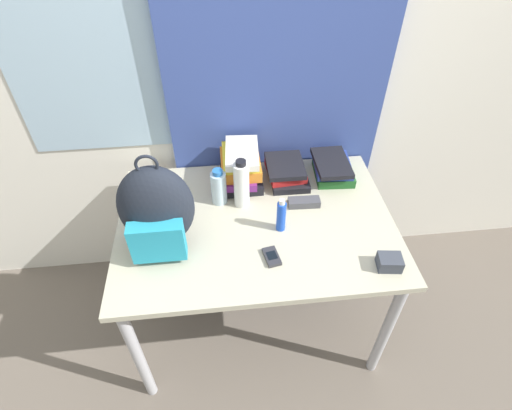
{
  "coord_description": "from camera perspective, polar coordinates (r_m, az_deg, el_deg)",
  "views": [
    {
      "loc": [
        -0.14,
        -0.84,
        2.08
      ],
      "look_at": [
        0.0,
        0.44,
        0.88
      ],
      "focal_mm": 28.0,
      "sensor_mm": 36.0,
      "label": 1
    }
  ],
  "objects": [
    {
      "name": "sunscreen_bottle",
      "position": [
        1.74,
        3.62,
        -1.54
      ],
      "size": [
        0.04,
        0.04,
        0.17
      ],
      "color": "blue",
      "rests_on": "desk"
    },
    {
      "name": "wall_back",
      "position": [
        1.98,
        -1.89,
        18.39
      ],
      "size": [
        6.0,
        0.06,
        2.5
      ],
      "color": "silver",
      "rests_on": "ground_plane"
    },
    {
      "name": "desk",
      "position": [
        1.89,
        0.0,
        -4.15
      ],
      "size": [
        1.26,
        0.88,
        0.78
      ],
      "color": "#B7B299",
      "rests_on": "ground_plane"
    },
    {
      "name": "ground_plane",
      "position": [
        2.24,
        1.35,
        -24.74
      ],
      "size": [
        12.0,
        12.0,
        0.0
      ],
      "primitive_type": "plane",
      "color": "#665B51"
    },
    {
      "name": "book_stack_left",
      "position": [
        1.97,
        -2.21,
        5.48
      ],
      "size": [
        0.2,
        0.28,
        0.2
      ],
      "color": "black",
      "rests_on": "desk"
    },
    {
      "name": "cell_phone",
      "position": [
        1.68,
        2.26,
        -7.38
      ],
      "size": [
        0.07,
        0.11,
        0.02
      ],
      "color": "#2D2D33",
      "rests_on": "desk"
    },
    {
      "name": "water_bottle",
      "position": [
        1.87,
        -5.34,
        2.55
      ],
      "size": [
        0.07,
        0.07,
        0.19
      ],
      "color": "silver",
      "rests_on": "desk"
    },
    {
      "name": "camera_pouch",
      "position": [
        1.72,
        18.54,
        -7.75
      ],
      "size": [
        0.1,
        0.09,
        0.06
      ],
      "color": "#383D47",
      "rests_on": "desk"
    },
    {
      "name": "backpack",
      "position": [
        1.65,
        -14.03,
        -0.73
      ],
      "size": [
        0.31,
        0.24,
        0.45
      ],
      "color": "#1E232D",
      "rests_on": "desk"
    },
    {
      "name": "book_stack_right",
      "position": [
        2.08,
        10.88,
        5.25
      ],
      "size": [
        0.21,
        0.26,
        0.1
      ],
      "color": "#1E5623",
      "rests_on": "desk"
    },
    {
      "name": "sports_bottle",
      "position": [
        1.83,
        -2.09,
        2.99
      ],
      "size": [
        0.07,
        0.07,
        0.25
      ],
      "color": "white",
      "rests_on": "desk"
    },
    {
      "name": "curtain_blue",
      "position": [
        1.95,
        3.23,
        17.91
      ],
      "size": [
        1.07,
        0.04,
        2.5
      ],
      "color": "#384C93",
      "rests_on": "ground_plane"
    },
    {
      "name": "sunglasses_case",
      "position": [
        1.9,
        6.87,
        0.38
      ],
      "size": [
        0.15,
        0.06,
        0.04
      ],
      "color": "#47474C",
      "rests_on": "desk"
    },
    {
      "name": "book_stack_center",
      "position": [
        2.03,
        4.38,
        4.85
      ],
      "size": [
        0.21,
        0.27,
        0.1
      ],
      "color": "black",
      "rests_on": "desk"
    }
  ]
}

